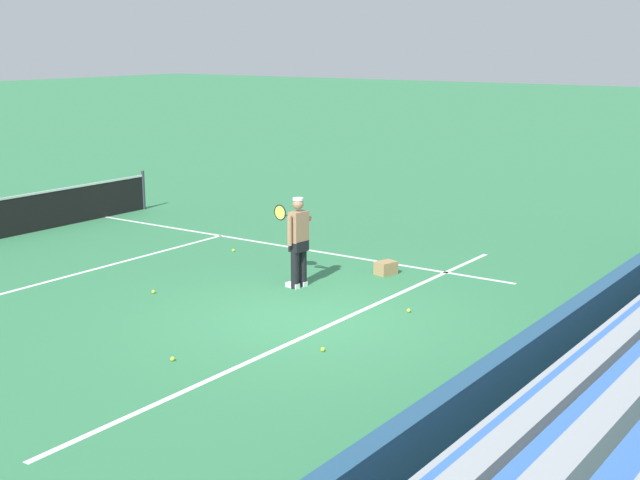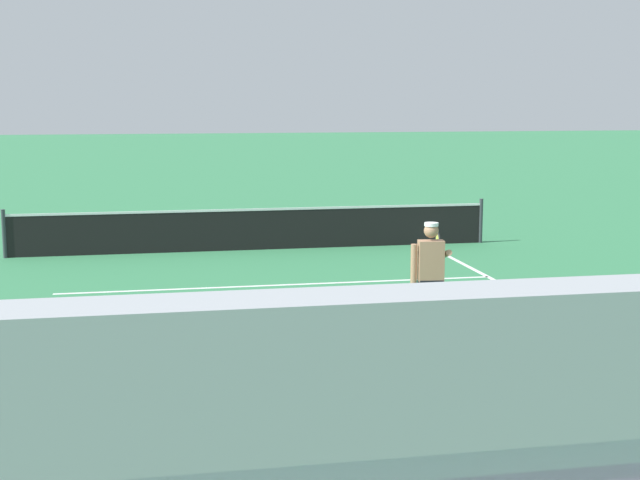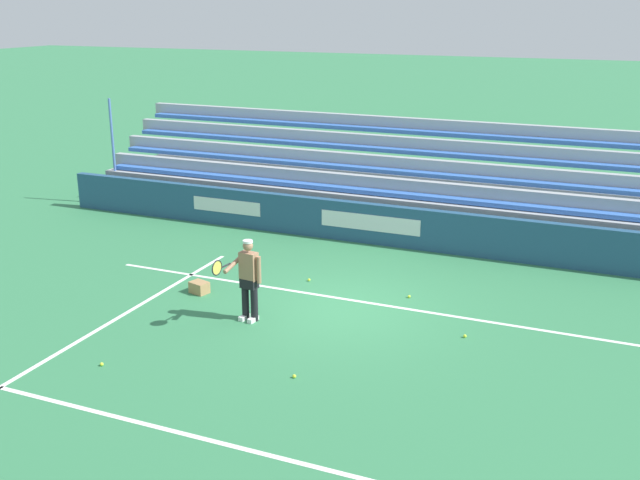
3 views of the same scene
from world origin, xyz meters
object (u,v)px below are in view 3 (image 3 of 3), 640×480
(tennis_ball_toward_net, at_px, (465,336))
(tennis_player, at_px, (248,279))
(tennis_ball_near_player, at_px, (409,296))
(tennis_ball_stray_back, at_px, (294,376))
(tennis_ball_by_box, at_px, (309,280))
(tennis_ball_on_baseline, at_px, (102,364))
(ball_box_cardboard, at_px, (199,287))

(tennis_ball_toward_net, bearing_deg, tennis_player, 11.60)
(tennis_ball_near_player, xyz_separation_m, tennis_ball_stray_back, (0.78, 4.36, 0.00))
(tennis_ball_by_box, relative_size, tennis_ball_stray_back, 1.00)
(tennis_ball_on_baseline, height_order, tennis_ball_stray_back, same)
(tennis_player, bearing_deg, tennis_ball_stray_back, 134.91)
(tennis_ball_toward_net, relative_size, tennis_ball_stray_back, 1.00)
(tennis_ball_near_player, xyz_separation_m, tennis_ball_by_box, (2.46, -0.09, 0.00))
(tennis_player, height_order, tennis_ball_on_baseline, tennis_player)
(ball_box_cardboard, bearing_deg, tennis_ball_toward_net, 179.86)
(ball_box_cardboard, height_order, tennis_ball_stray_back, ball_box_cardboard)
(tennis_player, height_order, tennis_ball_stray_back, tennis_player)
(tennis_ball_near_player, distance_m, tennis_ball_by_box, 2.46)
(tennis_ball_toward_net, relative_size, tennis_ball_by_box, 1.00)
(tennis_player, relative_size, tennis_ball_near_player, 25.98)
(tennis_ball_near_player, bearing_deg, tennis_player, 42.27)
(tennis_ball_toward_net, distance_m, tennis_ball_near_player, 2.23)
(tennis_player, relative_size, ball_box_cardboard, 4.29)
(tennis_ball_stray_back, bearing_deg, tennis_player, -45.09)
(tennis_ball_toward_net, height_order, tennis_ball_on_baseline, same)
(tennis_ball_on_baseline, height_order, tennis_ball_by_box, same)
(tennis_ball_near_player, bearing_deg, tennis_ball_toward_net, 135.48)
(ball_box_cardboard, relative_size, tennis_ball_toward_net, 6.06)
(tennis_ball_toward_net, bearing_deg, ball_box_cardboard, -0.14)
(tennis_ball_by_box, bearing_deg, tennis_ball_near_player, 177.99)
(tennis_player, bearing_deg, ball_box_cardboard, -27.11)
(tennis_ball_on_baseline, relative_size, tennis_ball_stray_back, 1.00)
(tennis_ball_toward_net, distance_m, tennis_ball_by_box, 4.38)
(tennis_ball_by_box, height_order, tennis_ball_stray_back, same)
(tennis_player, height_order, ball_box_cardboard, tennis_player)
(ball_box_cardboard, xyz_separation_m, tennis_ball_toward_net, (-6.03, 0.01, -0.10))
(tennis_ball_on_baseline, distance_m, tennis_ball_by_box, 5.65)
(tennis_ball_near_player, relative_size, tennis_ball_by_box, 1.00)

